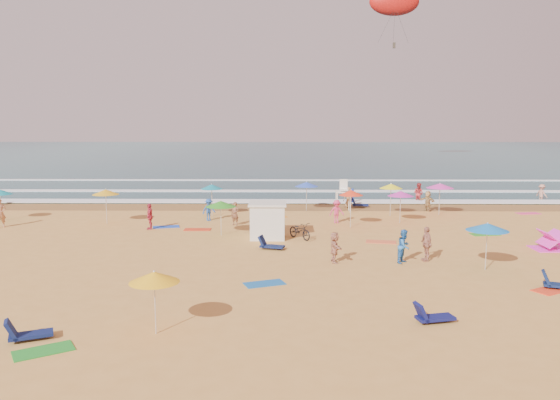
{
  "coord_description": "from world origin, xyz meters",
  "views": [
    {
      "loc": [
        1.33,
        -31.19,
        6.84
      ],
      "look_at": [
        0.87,
        6.0,
        1.5
      ],
      "focal_mm": 35.0,
      "sensor_mm": 36.0,
      "label": 1
    }
  ],
  "objects_px": {
    "bicycle": "(300,231)",
    "parasail": "(394,2)",
    "cabana": "(268,221)",
    "lifeguard_stand": "(343,198)"
  },
  "relations": [
    {
      "from": "bicycle",
      "to": "parasail",
      "type": "height_order",
      "value": "parasail"
    },
    {
      "from": "cabana",
      "to": "bicycle",
      "type": "relative_size",
      "value": 1.04
    },
    {
      "from": "cabana",
      "to": "bicycle",
      "type": "distance_m",
      "value": 1.99
    },
    {
      "from": "bicycle",
      "to": "parasail",
      "type": "xyz_separation_m",
      "value": [
        16.58,
        60.53,
        25.58
      ]
    },
    {
      "from": "cabana",
      "to": "bicycle",
      "type": "height_order",
      "value": "cabana"
    },
    {
      "from": "bicycle",
      "to": "cabana",
      "type": "bearing_deg",
      "value": 135.0
    },
    {
      "from": "bicycle",
      "to": "lifeguard_stand",
      "type": "distance_m",
      "value": 10.6
    },
    {
      "from": "cabana",
      "to": "lifeguard_stand",
      "type": "bearing_deg",
      "value": 60.48
    },
    {
      "from": "cabana",
      "to": "lifeguard_stand",
      "type": "xyz_separation_m",
      "value": [
        5.47,
        9.66,
        0.05
      ]
    },
    {
      "from": "bicycle",
      "to": "lifeguard_stand",
      "type": "height_order",
      "value": "lifeguard_stand"
    }
  ]
}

